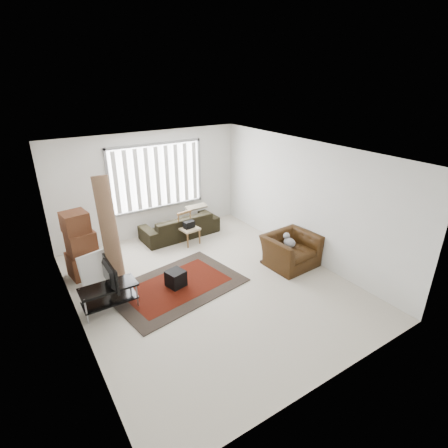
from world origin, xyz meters
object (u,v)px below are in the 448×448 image
at_px(side_chair, 189,227).
at_px(armchair, 291,248).
at_px(tv_stand, 109,293).
at_px(moving_boxes, 81,247).
at_px(sofa, 180,222).

bearing_deg(side_chair, armchair, -65.18).
bearing_deg(tv_stand, side_chair, 33.73).
relative_size(moving_boxes, armchair, 1.24).
bearing_deg(armchair, sofa, 113.95).
distance_m(sofa, side_chair, 0.52).
height_order(moving_boxes, sofa, moving_boxes).
distance_m(moving_boxes, side_chair, 2.60).
xyz_separation_m(side_chair, armchair, (1.41, -2.20, -0.04)).
xyz_separation_m(sofa, side_chair, (-0.00, -0.52, 0.06)).
xyz_separation_m(tv_stand, moving_boxes, (-0.11, 1.51, 0.31)).
xyz_separation_m(tv_stand, sofa, (2.48, 2.17, 0.03)).
distance_m(tv_stand, side_chair, 2.98).
relative_size(tv_stand, sofa, 0.49).
bearing_deg(tv_stand, sofa, 41.20).
height_order(moving_boxes, armchair, moving_boxes).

